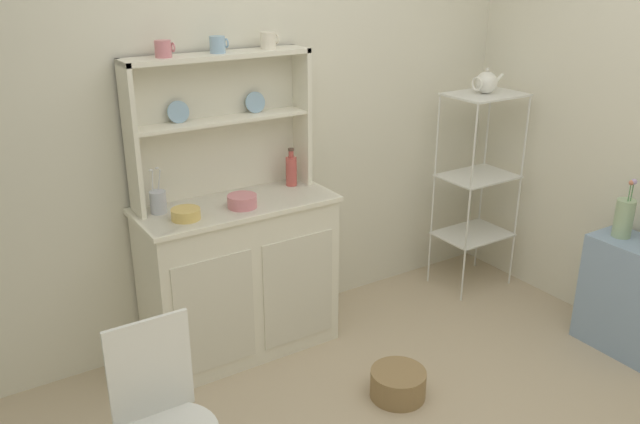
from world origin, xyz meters
name	(u,v)px	position (x,y,z in m)	size (l,w,h in m)	color
wall_back	(268,110)	(0.00, 1.62, 1.25)	(3.84, 0.05, 2.50)	silver
hutch_cabinet	(240,276)	(-0.34, 1.37, 0.44)	(1.02, 0.45, 0.86)	silver
hutch_shelf_unit	(218,114)	(-0.34, 1.53, 1.28)	(0.96, 0.18, 0.73)	silver
bakers_rack	(478,169)	(1.28, 1.26, 0.79)	(0.45, 0.33, 1.26)	silver
side_shelf_blue	(631,297)	(1.44, 0.23, 0.31)	(0.28, 0.48, 0.63)	#849EBC
wire_chair	(161,411)	(-1.11, 0.42, 0.52)	(0.36, 0.36, 0.85)	white
floor_basket	(398,384)	(0.11, 0.56, 0.07)	(0.27, 0.27, 0.14)	#93754C
cup_rose_0	(163,49)	(-0.61, 1.49, 1.63)	(0.09, 0.08, 0.08)	#D17A84
cup_sky_1	(218,45)	(-0.34, 1.49, 1.63)	(0.09, 0.08, 0.08)	#8EB2D1
cup_cream_2	(268,40)	(-0.06, 1.49, 1.63)	(0.09, 0.08, 0.08)	silver
bowl_mixing_large	(186,214)	(-0.64, 1.29, 0.88)	(0.14, 0.14, 0.05)	#DBB760
bowl_floral_medium	(242,201)	(-0.34, 1.29, 0.89)	(0.15, 0.15, 0.06)	#D17A84
jam_bottle	(291,170)	(0.04, 1.45, 0.94)	(0.06, 0.06, 0.21)	#B74C47
utensil_jar	(158,201)	(-0.72, 1.45, 0.92)	(0.08, 0.08, 0.23)	#B2B7C6
porcelain_teapot	(486,82)	(1.28, 1.26, 1.33)	(0.22, 0.13, 0.15)	white
flower_vase	(624,217)	(1.44, 0.35, 0.74)	(0.10, 0.10, 0.33)	#9EB78E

